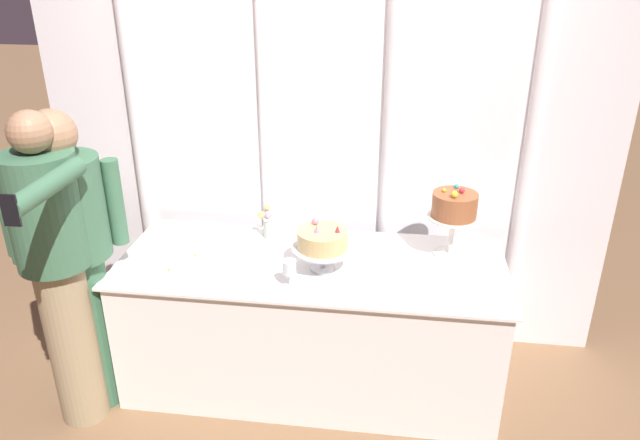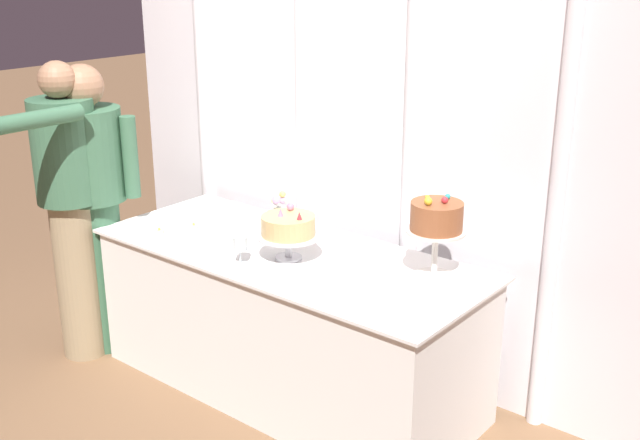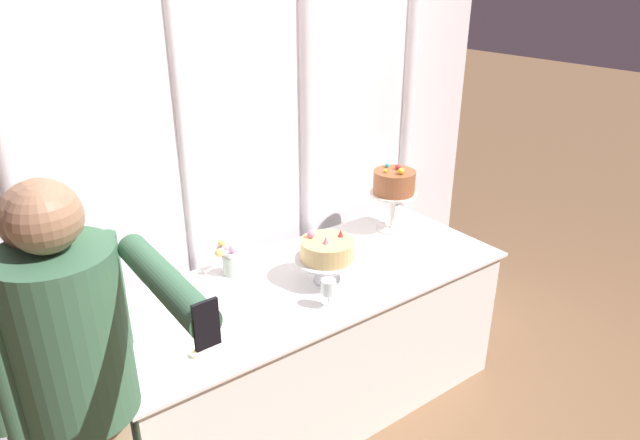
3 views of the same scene
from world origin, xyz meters
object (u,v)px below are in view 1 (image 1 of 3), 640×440
object	(u,v)px
wine_glass	(289,268)
flower_vase	(270,224)
cake_display_nearright	(454,209)
cake_table	(312,323)
guest_girl_blue_dress	(56,264)
tealight_near_left	(196,258)
guest_man_dark_suit	(75,257)
cake_display_nearleft	(322,241)
tealight_far_left	(169,273)

from	to	relation	value
wine_glass	flower_vase	bearing A→B (deg)	111.72
wine_glass	cake_display_nearright	bearing A→B (deg)	28.90
cake_table	guest_girl_blue_dress	bearing A→B (deg)	-158.95
cake_display_nearright	wine_glass	size ratio (longest dim) A/B	2.81
cake_table	wine_glass	bearing A→B (deg)	-104.78
cake_display_nearright	flower_vase	world-z (taller)	cake_display_nearright
tealight_near_left	guest_man_dark_suit	bearing A→B (deg)	-155.07
cake_table	wine_glass	size ratio (longest dim) A/B	14.59
tealight_near_left	cake_table	bearing A→B (deg)	5.69
wine_glass	guest_man_dark_suit	xyz separation A→B (m)	(-1.08, -0.05, 0.01)
wine_glass	guest_girl_blue_dress	world-z (taller)	guest_girl_blue_dress
wine_glass	tealight_near_left	distance (m)	0.59
wine_glass	guest_girl_blue_dress	bearing A→B (deg)	-170.23
cake_display_nearleft	guest_man_dark_suit	world-z (taller)	guest_man_dark_suit
cake_display_nearright	guest_man_dark_suit	xyz separation A→B (m)	(-1.88, -0.49, -0.16)
wine_glass	flower_vase	xyz separation A→B (m)	(-0.21, 0.53, -0.02)
tealight_far_left	guest_girl_blue_dress	world-z (taller)	guest_girl_blue_dress
cake_display_nearleft	cake_display_nearright	distance (m)	0.71
guest_man_dark_suit	cake_display_nearright	bearing A→B (deg)	14.67
cake_display_nearleft	flower_vase	bearing A→B (deg)	135.86
cake_table	flower_vase	bearing A→B (deg)	135.91
cake_display_nearright	flower_vase	size ratio (longest dim) A/B	2.14
guest_girl_blue_dress	wine_glass	bearing A→B (deg)	9.77
cake_table	cake_display_nearleft	world-z (taller)	cake_display_nearleft
guest_girl_blue_dress	tealight_far_left	bearing A→B (deg)	25.47
cake_table	tealight_near_left	bearing A→B (deg)	-174.31
guest_girl_blue_dress	guest_man_dark_suit	bearing A→B (deg)	84.15
cake_display_nearleft	guest_man_dark_suit	bearing A→B (deg)	-168.73
wine_glass	tealight_far_left	bearing A→B (deg)	177.06
guest_man_dark_suit	guest_girl_blue_dress	bearing A→B (deg)	-95.85
tealight_far_left	tealight_near_left	xyz separation A→B (m)	(0.08, 0.16, 0.00)
cake_display_nearright	cake_display_nearleft	bearing A→B (deg)	-159.36
cake_display_nearleft	tealight_near_left	distance (m)	0.70
wine_glass	tealight_near_left	world-z (taller)	wine_glass
wine_glass	flower_vase	world-z (taller)	flower_vase
cake_display_nearright	cake_table	bearing A→B (deg)	-165.99
tealight_near_left	guest_man_dark_suit	size ratio (longest dim) A/B	0.03
guest_girl_blue_dress	cake_table	bearing A→B (deg)	21.05
cake_table	cake_display_nearright	xyz separation A→B (m)	(0.73, 0.18, 0.65)
cake_table	tealight_far_left	bearing A→B (deg)	-162.04
cake_display_nearright	wine_glass	bearing A→B (deg)	-151.10
flower_vase	tealight_far_left	bearing A→B (deg)	-130.17
cake_display_nearright	tealight_far_left	world-z (taller)	cake_display_nearright
wine_glass	tealight_near_left	size ratio (longest dim) A/B	2.96
cake_display_nearright	flower_vase	xyz separation A→B (m)	(-1.01, 0.09, -0.19)
tealight_far_left	guest_man_dark_suit	bearing A→B (deg)	-169.53
tealight_far_left	guest_man_dark_suit	xyz separation A→B (m)	(-0.45, -0.08, 0.10)
cake_display_nearleft	flower_vase	distance (m)	0.49
cake_table	cake_display_nearright	world-z (taller)	cake_display_nearright
tealight_far_left	flower_vase	bearing A→B (deg)	49.83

